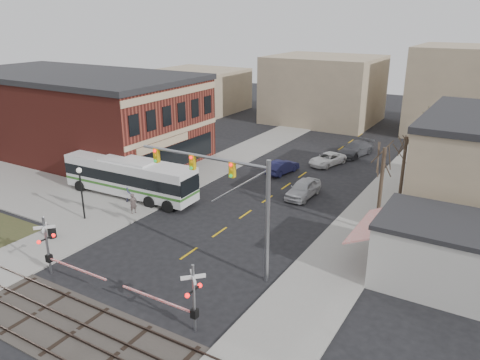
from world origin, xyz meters
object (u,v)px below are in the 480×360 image
Objects in this scene: car_d at (355,149)px; pedestrian_far at (131,192)px; rr_crossing_east at (187,297)px; pedestrian_near at (133,204)px; street_lamp at (80,183)px; car_b at (282,167)px; trash_bin at (52,232)px; rr_crossing_west at (52,248)px; car_a at (303,189)px; traffic_signal_mast at (230,188)px; transit_bus at (130,177)px; car_c at (327,159)px.

car_d is 3.06× the size of pedestrian_far.
rr_crossing_east is 19.19m from pedestrian_far.
pedestrian_near reaches higher than car_d.
pedestrian_far is at bearing 81.74° from street_lamp.
pedestrian_near is (-5.99, -16.23, 0.28)m from car_b.
street_lamp reaches higher than trash_bin.
rr_crossing_west is at bearing -134.18° from pedestrian_far.
car_d is at bearing -4.14° from pedestrian_near.
car_b is 11.37m from car_d.
trash_bin is at bearing -155.19° from pedestrian_far.
car_b is (-7.10, 26.11, -1.25)m from rr_crossing_east.
street_lamp is 21.16m from car_b.
rr_crossing_west reaches higher than car_a.
rr_crossing_west is 10.22m from pedestrian_near.
traffic_signal_mast is 1.73× the size of rr_crossing_east.
car_a is 15.60m from car_d.
car_a reaches higher than trash_bin.
rr_crossing_east is (16.25, -12.91, 0.04)m from transit_bus.
rr_crossing_west is at bearing 92.56° from car_b.
street_lamp is 1.01× the size of car_b.
street_lamp is 5.27m from pedestrian_far.
rr_crossing_west is 32.06m from car_c.
rr_crossing_west is 1.17× the size of car_c.
transit_bus is 9.73m from trash_bin.
transit_bus is 7.67× the size of pedestrian_near.
car_d is 3.26× the size of pedestrian_near.
rr_crossing_east is at bearing -73.73° from car_d.
car_b is at bearing 106.30° from traffic_signal_mast.
trash_bin is (1.05, -9.58, -1.39)m from transit_bus.
rr_crossing_east is at bearing 115.66° from car_b.
trash_bin is at bearing -167.43° from traffic_signal_mast.
rr_crossing_west is at bearing -53.91° from street_lamp.
car_d is (13.76, 23.60, -1.10)m from transit_bus.
car_d is (8.22, 36.53, -1.14)m from rr_crossing_west.
trash_bin is 6.89m from pedestrian_near.
street_lamp is at bearing 75.88° from car_b.
car_c is at bearing -5.36° from pedestrian_near.
trash_bin is at bearing 80.86° from car_b.
traffic_signal_mast reaches higher than rr_crossing_east.
pedestrian_far is (0.06, 8.41, 0.51)m from trash_bin.
rr_crossing_west is at bearing -179.90° from rr_crossing_east.
trash_bin is 0.46× the size of pedestrian_far.
car_d reaches higher than trash_bin.
pedestrian_near is at bearing -106.92° from pedestrian_far.
rr_crossing_east is 3.19× the size of pedestrian_near.
car_b is 0.76× the size of car_d.
car_a is 1.11× the size of car_b.
rr_crossing_east reaches higher than car_a.
transit_bus is 27.34m from car_d.
traffic_signal_mast is 2.01× the size of car_a.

